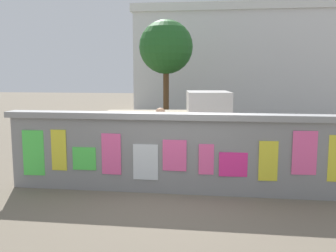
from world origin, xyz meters
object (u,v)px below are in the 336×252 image
auto_rickshaw_truck (174,124)px  motorcycle (283,146)px  bicycle_near (262,136)px  person_walking (160,136)px  tree_roadside (166,47)px

auto_rickshaw_truck → motorcycle: 3.13m
auto_rickshaw_truck → motorcycle: (3.01, -0.74, -0.44)m
motorcycle → bicycle_near: size_ratio=1.13×
bicycle_near → person_walking: (-2.65, -4.23, 0.62)m
bicycle_near → tree_roadside: tree_roadside is taller
auto_rickshaw_truck → tree_roadside: bearing=99.8°
motorcycle → bicycle_near: 2.28m
person_walking → bicycle_near: bearing=57.9°
bicycle_near → person_walking: person_walking is taller
bicycle_near → tree_roadside: (-4.09, 6.70, 3.29)m
auto_rickshaw_truck → bicycle_near: bearing=29.5°
auto_rickshaw_truck → motorcycle: bearing=-13.8°
motorcycle → tree_roadside: (-4.43, 8.95, 3.19)m
bicycle_near → person_walking: size_ratio=1.04×
motorcycle → tree_roadside: tree_roadside is taller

